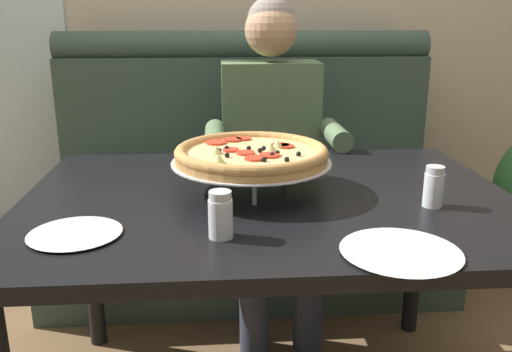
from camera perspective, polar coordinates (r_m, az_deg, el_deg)
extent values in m
cube|color=#384C42|center=(2.46, -0.63, -6.66)|extent=(1.78, 0.60, 0.46)
cube|color=#384C42|center=(2.69, -1.20, 5.60)|extent=(1.78, 0.18, 0.65)
cylinder|color=#384C42|center=(2.65, -1.25, 13.59)|extent=(1.78, 0.14, 0.14)
cube|color=black|center=(1.51, 1.36, -2.73)|extent=(1.36, 0.99, 0.04)
cylinder|color=black|center=(2.08, -16.99, -8.53)|extent=(0.06, 0.06, 0.68)
cylinder|color=black|center=(2.17, 16.51, -7.51)|extent=(0.06, 0.06, 0.68)
cube|color=#2D3342|center=(2.12, 2.03, -1.69)|extent=(0.34, 0.40, 0.15)
cylinder|color=#2D3342|center=(2.01, -0.17, -12.33)|extent=(0.11, 0.11, 0.46)
cylinder|color=#2D3342|center=(2.03, 5.60, -12.06)|extent=(0.11, 0.11, 0.46)
cube|color=#56704C|center=(2.28, 1.47, 4.96)|extent=(0.40, 0.22, 0.56)
cylinder|color=#56704C|center=(2.05, -4.34, 4.19)|extent=(0.08, 0.28, 0.08)
cylinder|color=#56704C|center=(2.10, 8.36, 4.36)|extent=(0.08, 0.28, 0.08)
sphere|color=tan|center=(2.21, 1.61, 15.18)|extent=(0.21, 0.21, 0.21)
sphere|color=gray|center=(2.22, 1.59, 16.09)|extent=(0.19, 0.19, 0.19)
cylinder|color=silver|center=(1.42, -0.17, -1.45)|extent=(0.01, 0.01, 0.08)
cylinder|color=silver|center=(1.58, -4.31, 0.45)|extent=(0.01, 0.01, 0.08)
cylinder|color=silver|center=(1.59, 3.02, 0.61)|extent=(0.01, 0.01, 0.08)
torus|color=silver|center=(1.52, -0.49, 1.21)|extent=(0.25, 0.25, 0.01)
cylinder|color=silver|center=(1.51, -0.49, 1.50)|extent=(0.45, 0.45, 0.00)
cylinder|color=tan|center=(1.51, -0.49, 1.90)|extent=(0.43, 0.43, 0.02)
torus|color=tan|center=(1.51, -0.50, 2.60)|extent=(0.43, 0.43, 0.03)
cylinder|color=#E5C17A|center=(1.51, -0.50, 2.41)|extent=(0.37, 0.37, 0.01)
cylinder|color=red|center=(1.57, 2.57, 3.27)|extent=(0.05, 0.05, 0.01)
cylinder|color=red|center=(1.46, 1.45, 2.21)|extent=(0.06, 0.06, 0.01)
cylinder|color=red|center=(1.56, 3.11, 3.17)|extent=(0.05, 0.05, 0.01)
cylinder|color=red|center=(1.64, -2.51, 3.86)|extent=(0.06, 0.06, 0.01)
cylinder|color=red|center=(1.43, -0.14, 1.89)|extent=(0.05, 0.05, 0.01)
cylinder|color=red|center=(1.61, -4.23, 3.55)|extent=(0.06, 0.06, 0.01)
cylinder|color=red|center=(1.65, -1.33, 3.97)|extent=(0.05, 0.05, 0.01)
cylinder|color=red|center=(1.48, -1.14, 2.47)|extent=(0.05, 0.05, 0.01)
cylinder|color=red|center=(1.52, -2.67, 2.78)|extent=(0.05, 0.05, 0.01)
sphere|color=black|center=(1.45, -3.08, 2.21)|extent=(0.01, 0.01, 0.01)
sphere|color=black|center=(1.50, -3.90, 2.70)|extent=(0.01, 0.01, 0.01)
sphere|color=black|center=(1.52, 0.83, 2.95)|extent=(0.01, 0.01, 0.01)
sphere|color=black|center=(1.46, 4.51, 2.35)|extent=(0.01, 0.01, 0.01)
sphere|color=black|center=(1.40, 3.27, 1.77)|extent=(0.01, 0.01, 0.01)
sphere|color=black|center=(1.47, 2.27, 2.49)|extent=(0.01, 0.01, 0.01)
sphere|color=black|center=(1.50, 0.43, 2.73)|extent=(0.01, 0.01, 0.01)
sphere|color=black|center=(1.52, -0.77, 2.96)|extent=(0.01, 0.01, 0.01)
sphere|color=black|center=(1.52, -3.12, 2.96)|extent=(0.01, 0.01, 0.01)
sphere|color=black|center=(1.45, 1.70, 2.28)|extent=(0.01, 0.01, 0.01)
sphere|color=black|center=(1.40, 0.85, 1.76)|extent=(0.01, 0.01, 0.01)
cone|color=#CCC675|center=(1.51, 1.57, 3.08)|extent=(0.04, 0.04, 0.02)
cone|color=#CCC675|center=(1.48, -4.24, 2.79)|extent=(0.04, 0.04, 0.02)
cone|color=#CCC675|center=(1.55, 2.31, 3.42)|extent=(0.04, 0.04, 0.02)
cone|color=#CCC675|center=(1.39, -3.97, 1.86)|extent=(0.04, 0.04, 0.02)
cylinder|color=white|center=(1.21, -3.77, -4.52)|extent=(0.06, 0.06, 0.09)
cylinder|color=#4C6633|center=(1.22, -3.75, -5.32)|extent=(0.05, 0.05, 0.05)
cylinder|color=silver|center=(1.19, -3.82, -2.08)|extent=(0.05, 0.05, 0.02)
cylinder|color=white|center=(1.48, 18.24, -1.42)|extent=(0.05, 0.05, 0.09)
cylinder|color=#A82D19|center=(1.48, 18.17, -2.10)|extent=(0.04, 0.04, 0.05)
cylinder|color=silver|center=(1.46, 18.43, 0.60)|extent=(0.05, 0.05, 0.02)
cylinder|color=white|center=(1.19, 15.02, -7.76)|extent=(0.18, 0.18, 0.01)
cone|color=white|center=(1.18, 15.06, -7.37)|extent=(0.26, 0.26, 0.01)
cylinder|color=white|center=(1.30, -18.57, -5.84)|extent=(0.15, 0.15, 0.01)
cone|color=white|center=(1.30, -18.61, -5.47)|extent=(0.21, 0.21, 0.01)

